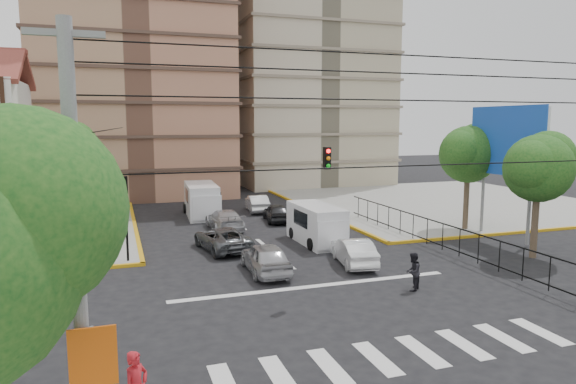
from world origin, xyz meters
name	(u,v)px	position (x,y,z in m)	size (l,w,h in m)	color
ground	(326,295)	(0.00, 0.00, 0.00)	(160.00, 160.00, 0.00)	black
sidewalk_ne	(442,202)	(20.00, 20.00, 0.07)	(26.00, 26.00, 0.15)	gray
crosswalk_stripes	(400,355)	(0.00, -6.00, 0.01)	(12.00, 2.40, 0.01)	silver
stop_line	(315,286)	(0.00, 1.20, 0.01)	(13.00, 0.40, 0.01)	silver
park_fence	(442,252)	(9.00, 4.50, 0.00)	(0.10, 22.50, 1.66)	black
billboard	(507,143)	(14.45, 6.00, 6.00)	(0.36, 6.20, 8.10)	slate
tree_park_a	(540,165)	(13.08, 2.01, 5.01)	(4.41, 3.60, 6.83)	#473828
tree_park_c	(469,152)	(14.09, 9.01, 5.34)	(4.65, 3.80, 7.25)	#473828
tree_tudor	(53,155)	(-11.90, 16.01, 5.22)	(5.39, 4.40, 7.43)	#473828
traffic_light_nw	(126,204)	(-7.80, 7.80, 3.11)	(0.28, 0.22, 4.40)	black
traffic_light_hanging	(348,159)	(0.00, -2.04, 5.90)	(18.00, 9.12, 0.92)	black
utility_pole_sw	(77,253)	(-9.00, -9.00, 4.77)	(1.40, 0.28, 9.00)	slate
district_sign	(94,371)	(-8.80, -9.24, 2.45)	(0.90, 0.12, 3.20)	slate
van_right_lane	(318,226)	(3.15, 8.69, 1.12)	(2.15, 5.14, 2.30)	silver
van_left_lane	(202,201)	(-1.98, 19.76, 1.24)	(2.52, 5.74, 2.54)	silver
car_silver_front_left	(265,258)	(-1.51, 3.89, 0.75)	(1.77, 4.41, 1.50)	#A8A8AD
car_white_front_right	(353,251)	(3.17, 3.87, 0.69)	(1.47, 4.21, 1.39)	white
car_grey_mid_left	(222,239)	(-2.60, 9.01, 0.67)	(2.22, 4.82, 1.34)	#575A5F
car_silver_rear_left	(225,220)	(-1.34, 14.36, 0.71)	(1.99, 4.90, 1.42)	#B9BABE
car_darkgrey_mid_right	(277,212)	(2.90, 16.15, 0.68)	(1.61, 4.00, 1.36)	black
car_white_rear_right	(257,203)	(2.67, 20.76, 0.69)	(1.47, 4.22, 1.39)	white
pedestrian_crosswalk	(413,272)	(3.81, -0.68, 0.84)	(0.82, 0.64, 1.68)	black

